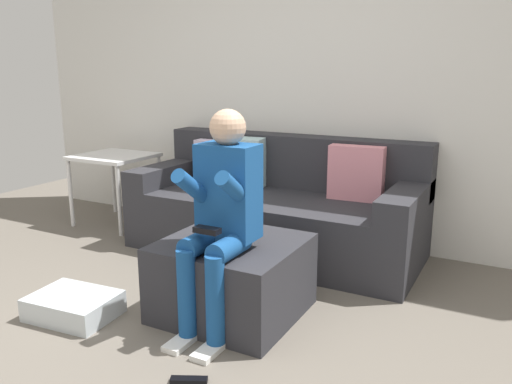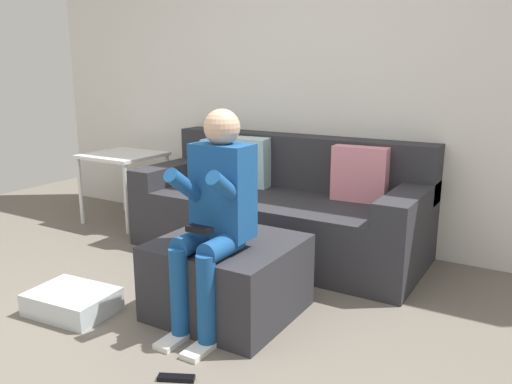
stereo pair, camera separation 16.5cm
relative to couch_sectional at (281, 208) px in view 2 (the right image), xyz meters
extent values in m
plane|color=#6B6359|center=(0.08, -1.79, -0.34)|extent=(7.42, 7.42, 0.00)
cube|color=silver|center=(0.08, 0.45, 1.01)|extent=(5.71, 0.10, 2.69)
cube|color=#2D2D33|center=(0.01, -0.07, -0.11)|extent=(2.22, 0.93, 0.46)
cube|color=#2D2D33|center=(0.01, 0.28, 0.33)|extent=(2.22, 0.24, 0.42)
cube|color=#2D2D33|center=(-1.00, -0.07, 0.20)|extent=(0.22, 0.93, 0.16)
cube|color=#2D2D33|center=(1.01, -0.07, 0.20)|extent=(0.22, 0.93, 0.16)
cube|color=silver|center=(-0.63, 0.10, 0.30)|extent=(0.36, 0.12, 0.36)
cube|color=silver|center=(-0.38, 0.08, 0.32)|extent=(0.41, 0.20, 0.41)
cube|color=pink|center=(0.60, 0.09, 0.32)|extent=(0.41, 0.15, 0.40)
cube|color=#2D2D33|center=(0.26, -1.12, -0.12)|extent=(0.76, 0.74, 0.44)
cube|color=#194C8C|center=(0.29, -1.21, 0.42)|extent=(0.32, 0.20, 0.51)
sphere|color=#D8AD8C|center=(0.29, -1.21, 0.77)|extent=(0.19, 0.19, 0.19)
cylinder|color=#194C8C|center=(0.21, -1.36, 0.16)|extent=(0.12, 0.29, 0.12)
cylinder|color=#194C8C|center=(0.21, -1.50, -0.07)|extent=(0.10, 0.10, 0.47)
cube|color=white|center=(0.21, -1.56, -0.32)|extent=(0.10, 0.22, 0.03)
cylinder|color=#194C8C|center=(0.18, -1.35, 0.44)|extent=(0.08, 0.36, 0.29)
cylinder|color=#194C8C|center=(0.38, -1.36, 0.16)|extent=(0.12, 0.29, 0.12)
cylinder|color=#194C8C|center=(0.38, -1.50, -0.07)|extent=(0.10, 0.10, 0.47)
cube|color=white|center=(0.38, -1.56, -0.32)|extent=(0.10, 0.22, 0.03)
cylinder|color=#194C8C|center=(0.41, -1.33, 0.46)|extent=(0.08, 0.32, 0.25)
cube|color=black|center=(0.29, -1.43, 0.26)|extent=(0.14, 0.06, 0.03)
cube|color=silver|center=(-0.53, -1.60, -0.27)|extent=(0.51, 0.39, 0.13)
cube|color=white|center=(-1.62, -0.06, 0.29)|extent=(0.64, 0.61, 0.03)
cylinder|color=white|center=(-1.91, -0.34, -0.03)|extent=(0.04, 0.04, 0.61)
cylinder|color=white|center=(-1.33, -0.34, -0.03)|extent=(0.04, 0.04, 0.61)
cylinder|color=white|center=(-1.91, 0.21, -0.03)|extent=(0.04, 0.04, 0.61)
cylinder|color=white|center=(-1.33, 0.21, -0.03)|extent=(0.04, 0.04, 0.61)
cube|color=black|center=(0.43, -1.81, -0.33)|extent=(0.17, 0.11, 0.02)
camera|label=1|loc=(1.69, -3.50, 1.06)|focal=35.91mm
camera|label=2|loc=(1.83, -3.42, 1.06)|focal=35.91mm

